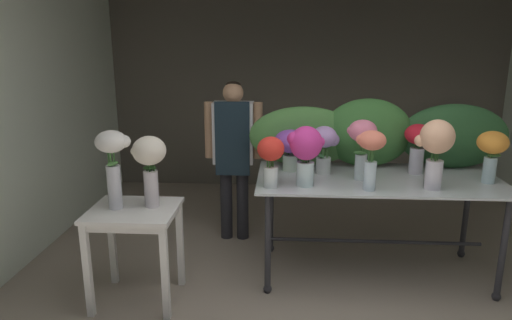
{
  "coord_description": "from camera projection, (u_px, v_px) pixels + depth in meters",
  "views": [
    {
      "loc": [
        -0.27,
        -2.29,
        1.98
      ],
      "look_at": [
        -0.49,
        1.13,
        1.09
      ],
      "focal_mm": 32.33,
      "sensor_mm": 36.0,
      "label": 1
    }
  ],
  "objects": [
    {
      "name": "wall_left",
      "position": [
        37.0,
        104.0,
        4.43
      ],
      "size": [
        0.12,
        4.09,
        2.76
      ],
      "primitive_type": "cube",
      "color": "silver",
      "rests_on": "ground"
    },
    {
      "name": "florist",
      "position": [
        234.0,
        145.0,
        4.52
      ],
      "size": [
        0.57,
        0.24,
        1.6
      ],
      "color": "#232328",
      "rests_on": "ground"
    },
    {
      "name": "side_table_white",
      "position": [
        134.0,
        223.0,
        3.48
      ],
      "size": [
        0.65,
        0.57,
        0.76
      ],
      "color": "white",
      "rests_on": "ground"
    },
    {
      "name": "vase_scarlet_freesia",
      "position": [
        270.0,
        156.0,
        3.51
      ],
      "size": [
        0.21,
        0.21,
        0.4
      ],
      "color": "silver",
      "rests_on": "display_table_glass"
    },
    {
      "name": "wall_back",
      "position": [
        305.0,
        86.0,
        6.18
      ],
      "size": [
        5.3,
        0.12,
        2.76
      ],
      "primitive_type": "cube",
      "color": "#5B564C",
      "rests_on": "ground"
    },
    {
      "name": "vase_violet_tulips",
      "position": [
        290.0,
        145.0,
        3.97
      ],
      "size": [
        0.29,
        0.28,
        0.36
      ],
      "color": "silver",
      "rests_on": "display_table_glass"
    },
    {
      "name": "vase_coral_anemones",
      "position": [
        371.0,
        151.0,
        3.43
      ],
      "size": [
        0.22,
        0.21,
        0.46
      ],
      "color": "silver",
      "rests_on": "display_table_glass"
    },
    {
      "name": "ground_plane",
      "position": [
        310.0,
        244.0,
        4.61
      ],
      "size": [
        8.72,
        8.72,
        0.0
      ],
      "primitive_type": "plane",
      "color": "gray"
    },
    {
      "name": "vase_peach_stock",
      "position": [
        436.0,
        146.0,
        3.45
      ],
      "size": [
        0.29,
        0.25,
        0.54
      ],
      "color": "silver",
      "rests_on": "display_table_glass"
    },
    {
      "name": "vase_rosy_peonies",
      "position": [
        362.0,
        140.0,
        3.69
      ],
      "size": [
        0.24,
        0.23,
        0.49
      ],
      "color": "silver",
      "rests_on": "display_table_glass"
    },
    {
      "name": "vase_magenta_hydrangea",
      "position": [
        305.0,
        150.0,
        3.54
      ],
      "size": [
        0.29,
        0.25,
        0.47
      ],
      "color": "silver",
      "rests_on": "display_table_glass"
    },
    {
      "name": "foliage_backdrop",
      "position": [
        379.0,
        135.0,
        4.09
      ],
      "size": [
        2.28,
        0.31,
        0.61
      ],
      "color": "#477F3D",
      "rests_on": "display_table_glass"
    },
    {
      "name": "display_table_glass",
      "position": [
        377.0,
        192.0,
        3.85
      ],
      "size": [
        2.0,
        0.95,
        0.88
      ],
      "color": "silver",
      "rests_on": "ground"
    },
    {
      "name": "vase_crimson_roses",
      "position": [
        418.0,
        144.0,
        3.88
      ],
      "size": [
        0.23,
        0.23,
        0.43
      ],
      "color": "silver",
      "rests_on": "display_table_glass"
    },
    {
      "name": "vase_cream_lisianthus_tall",
      "position": [
        150.0,
        161.0,
        3.4
      ],
      "size": [
        0.26,
        0.25,
        0.54
      ],
      "color": "silver",
      "rests_on": "side_table_white"
    },
    {
      "name": "vase_lilac_carnations",
      "position": [
        325.0,
        144.0,
        3.88
      ],
      "size": [
        0.24,
        0.21,
        0.41
      ],
      "color": "silver",
      "rests_on": "display_table_glass"
    },
    {
      "name": "vase_white_roses_tall",
      "position": [
        113.0,
        159.0,
        3.36
      ],
      "size": [
        0.25,
        0.23,
        0.59
      ],
      "color": "silver",
      "rests_on": "side_table_white"
    },
    {
      "name": "vase_sunset_ranunculus",
      "position": [
        492.0,
        149.0,
        3.62
      ],
      "size": [
        0.24,
        0.24,
        0.42
      ],
      "color": "silver",
      "rests_on": "display_table_glass"
    }
  ]
}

